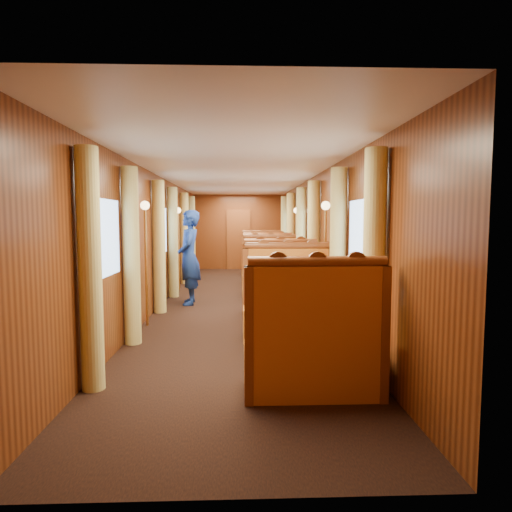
{
  "coord_description": "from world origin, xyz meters",
  "views": [
    {
      "loc": [
        0.07,
        -8.41,
        1.66
      ],
      "look_at": [
        0.33,
        -1.23,
        1.05
      ],
      "focal_mm": 30.0,
      "sensor_mm": 36.0,
      "label": 1
    }
  ],
  "objects_px": {
    "banquette_near_aft": "(289,308)",
    "teapot_left": "(281,294)",
    "table_near": "(299,329)",
    "teapot_right": "(296,294)",
    "table_mid": "(275,284)",
    "rose_vase_mid": "(275,257)",
    "passenger": "(272,262)",
    "steward": "(189,257)",
    "banquette_mid_aft": "(271,275)",
    "rose_vase_far": "(265,246)",
    "fruit_plate": "(323,297)",
    "banquette_far_fwd": "(267,268)",
    "banquette_far_aft": "(263,260)",
    "banquette_mid_fwd": "(280,290)",
    "teapot_back": "(290,292)",
    "banquette_near_fwd": "(313,352)",
    "table_far": "(265,266)",
    "tea_tray": "(292,298)"
  },
  "relations": [
    {
      "from": "table_near",
      "to": "banquette_far_fwd",
      "type": "bearing_deg",
      "value": 90.0
    },
    {
      "from": "teapot_left",
      "to": "teapot_back",
      "type": "height_order",
      "value": "teapot_left"
    },
    {
      "from": "table_far",
      "to": "rose_vase_mid",
      "type": "height_order",
      "value": "rose_vase_mid"
    },
    {
      "from": "table_near",
      "to": "banquette_near_aft",
      "type": "distance_m",
      "value": 1.02
    },
    {
      "from": "banquette_mid_fwd",
      "to": "banquette_far_fwd",
      "type": "relative_size",
      "value": 1.0
    },
    {
      "from": "table_mid",
      "to": "teapot_back",
      "type": "xyz_separation_m",
      "value": [
        -0.1,
        -3.46,
        0.44
      ]
    },
    {
      "from": "rose_vase_mid",
      "to": "steward",
      "type": "xyz_separation_m",
      "value": [
        -1.68,
        -0.03,
        -0.0
      ]
    },
    {
      "from": "fruit_plate",
      "to": "banquette_near_fwd",
      "type": "bearing_deg",
      "value": -106.34
    },
    {
      "from": "table_near",
      "to": "banquette_mid_fwd",
      "type": "height_order",
      "value": "banquette_mid_fwd"
    },
    {
      "from": "banquette_far_fwd",
      "to": "passenger",
      "type": "relative_size",
      "value": 1.76
    },
    {
      "from": "teapot_back",
      "to": "fruit_plate",
      "type": "height_order",
      "value": "teapot_back"
    },
    {
      "from": "tea_tray",
      "to": "teapot_left",
      "type": "height_order",
      "value": "teapot_left"
    },
    {
      "from": "banquette_near_aft",
      "to": "banquette_mid_fwd",
      "type": "height_order",
      "value": "same"
    },
    {
      "from": "fruit_plate",
      "to": "rose_vase_far",
      "type": "height_order",
      "value": "rose_vase_far"
    },
    {
      "from": "rose_vase_mid",
      "to": "passenger",
      "type": "distance_m",
      "value": 0.81
    },
    {
      "from": "banquette_near_aft",
      "to": "steward",
      "type": "distance_m",
      "value": 3.01
    },
    {
      "from": "banquette_far_fwd",
      "to": "fruit_plate",
      "type": "bearing_deg",
      "value": -87.44
    },
    {
      "from": "banquette_near_aft",
      "to": "banquette_far_aft",
      "type": "height_order",
      "value": "same"
    },
    {
      "from": "banquette_mid_aft",
      "to": "table_mid",
      "type": "bearing_deg",
      "value": -90.0
    },
    {
      "from": "table_near",
      "to": "banquette_near_fwd",
      "type": "relative_size",
      "value": 0.78
    },
    {
      "from": "steward",
      "to": "teapot_right",
      "type": "bearing_deg",
      "value": 19.08
    },
    {
      "from": "banquette_mid_fwd",
      "to": "rose_vase_mid",
      "type": "distance_m",
      "value": 1.12
    },
    {
      "from": "teapot_right",
      "to": "passenger",
      "type": "relative_size",
      "value": 0.2
    },
    {
      "from": "table_mid",
      "to": "teapot_left",
      "type": "height_order",
      "value": "teapot_left"
    },
    {
      "from": "teapot_right",
      "to": "passenger",
      "type": "xyz_separation_m",
      "value": [
        0.05,
        4.38,
        -0.07
      ]
    },
    {
      "from": "teapot_back",
      "to": "steward",
      "type": "bearing_deg",
      "value": 120.71
    },
    {
      "from": "banquette_mid_fwd",
      "to": "passenger",
      "type": "height_order",
      "value": "banquette_mid_fwd"
    },
    {
      "from": "table_near",
      "to": "teapot_right",
      "type": "relative_size",
      "value": 6.96
    },
    {
      "from": "tea_tray",
      "to": "teapot_left",
      "type": "bearing_deg",
      "value": -162.52
    },
    {
      "from": "banquette_mid_fwd",
      "to": "teapot_left",
      "type": "distance_m",
      "value": 2.64
    },
    {
      "from": "banquette_near_aft",
      "to": "tea_tray",
      "type": "bearing_deg",
      "value": -94.96
    },
    {
      "from": "rose_vase_mid",
      "to": "passenger",
      "type": "relative_size",
      "value": 0.47
    },
    {
      "from": "teapot_left",
      "to": "rose_vase_far",
      "type": "xyz_separation_m",
      "value": [
        0.23,
        7.13,
        0.11
      ]
    },
    {
      "from": "teapot_back",
      "to": "fruit_plate",
      "type": "bearing_deg",
      "value": -13.43
    },
    {
      "from": "steward",
      "to": "passenger",
      "type": "height_order",
      "value": "steward"
    },
    {
      "from": "teapot_back",
      "to": "passenger",
      "type": "xyz_separation_m",
      "value": [
        0.1,
        4.23,
        -0.07
      ]
    },
    {
      "from": "table_near",
      "to": "table_far",
      "type": "bearing_deg",
      "value": 90.0
    },
    {
      "from": "banquette_mid_fwd",
      "to": "tea_tray",
      "type": "height_order",
      "value": "banquette_mid_fwd"
    },
    {
      "from": "table_far",
      "to": "tea_tray",
      "type": "bearing_deg",
      "value": -90.77
    },
    {
      "from": "banquette_near_aft",
      "to": "teapot_right",
      "type": "relative_size",
      "value": 8.88
    },
    {
      "from": "banquette_near_aft",
      "to": "table_mid",
      "type": "height_order",
      "value": "banquette_near_aft"
    },
    {
      "from": "table_near",
      "to": "teapot_right",
      "type": "xyz_separation_m",
      "value": [
        -0.05,
        -0.1,
        0.44
      ]
    },
    {
      "from": "fruit_plate",
      "to": "rose_vase_mid",
      "type": "relative_size",
      "value": 0.65
    },
    {
      "from": "banquette_mid_fwd",
      "to": "teapot_left",
      "type": "relative_size",
      "value": 7.66
    },
    {
      "from": "table_near",
      "to": "banquette_mid_aft",
      "type": "bearing_deg",
      "value": 90.0
    },
    {
      "from": "teapot_right",
      "to": "teapot_back",
      "type": "bearing_deg",
      "value": 130.42
    },
    {
      "from": "banquette_far_aft",
      "to": "tea_tray",
      "type": "relative_size",
      "value": 3.94
    },
    {
      "from": "banquette_near_aft",
      "to": "teapot_left",
      "type": "height_order",
      "value": "banquette_near_aft"
    },
    {
      "from": "banquette_mid_aft",
      "to": "rose_vase_far",
      "type": "distance_m",
      "value": 2.55
    },
    {
      "from": "table_near",
      "to": "banquette_far_aft",
      "type": "distance_m",
      "value": 8.01
    }
  ]
}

